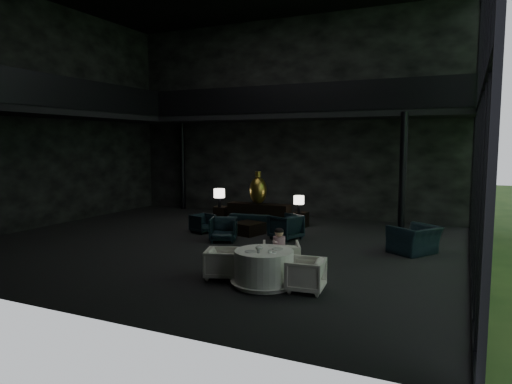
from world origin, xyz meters
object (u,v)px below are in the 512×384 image
at_px(coffee_table, 248,228).
at_px(dining_chair_west, 222,263).
at_px(side_table_left, 222,213).
at_px(dining_table, 264,270).
at_px(lounge_armchair_east, 286,224).
at_px(bronze_urn, 258,190).
at_px(lounge_armchair_south, 223,228).
at_px(table_lamp_left, 219,194).
at_px(console, 259,214).
at_px(sofa, 252,219).
at_px(child, 279,241).
at_px(side_table_right, 301,219).
at_px(lounge_armchair_west, 203,224).
at_px(window_armchair, 414,233).
at_px(dining_chair_east, 306,274).
at_px(table_lamp_right, 299,201).
at_px(dining_chair_north, 281,256).

xyz_separation_m(coffee_table, dining_chair_west, (1.60, -4.64, 0.15)).
xyz_separation_m(side_table_left, dining_table, (4.75, -6.71, 0.05)).
bearing_deg(dining_table, lounge_armchair_east, 105.39).
relative_size(bronze_urn, lounge_armchair_east, 1.26).
bearing_deg(lounge_armchair_south, table_lamp_left, 99.65).
relative_size(table_lamp_left, lounge_armchair_south, 0.84).
distance_m(bronze_urn, side_table_left, 1.89).
height_order(console, dining_table, console).
height_order(side_table_left, sofa, sofa).
bearing_deg(child, dining_chair_west, 41.35).
height_order(bronze_urn, side_table_right, bronze_urn).
height_order(coffee_table, dining_chair_west, dining_chair_west).
bearing_deg(child, side_table_left, -50.65).
bearing_deg(lounge_armchair_west, dining_chair_west, -125.43).
height_order(table_lamp_left, dining_chair_west, table_lamp_left).
height_order(side_table_right, window_armchair, window_armchair).
bearing_deg(window_armchair, child, -5.92).
height_order(coffee_table, dining_chair_east, dining_chair_east).
distance_m(console, table_lamp_left, 1.74).
bearing_deg(dining_table, sofa, 117.59).
xyz_separation_m(table_lamp_left, lounge_armchair_south, (1.88, -3.11, -0.63)).
xyz_separation_m(side_table_right, table_lamp_right, (0.00, -0.24, 0.70)).
bearing_deg(dining_chair_north, coffee_table, -79.13).
relative_size(bronze_urn, table_lamp_left, 1.70).
height_order(lounge_armchair_east, dining_chair_west, lounge_armchair_east).
height_order(table_lamp_right, dining_chair_east, table_lamp_right).
distance_m(lounge_armchair_south, coffee_table, 1.34).
relative_size(console, dining_chair_west, 3.48).
relative_size(lounge_armchair_east, child, 1.56).
xyz_separation_m(side_table_left, dining_chair_west, (3.69, -6.61, 0.07)).
bearing_deg(table_lamp_left, window_armchair, -17.36).
distance_m(lounge_armchair_east, child, 3.74).
relative_size(bronze_urn, coffee_table, 1.37).
height_order(side_table_right, dining_chair_west, dining_chair_west).
height_order(bronze_urn, child, bronze_urn).
xyz_separation_m(bronze_urn, lounge_armchair_west, (-1.01, -2.26, -0.96)).
bearing_deg(lounge_armchair_west, bronze_urn, -5.60).
relative_size(window_armchair, dining_chair_east, 1.80).
height_order(bronze_urn, dining_table, bronze_urn).
relative_size(table_lamp_right, window_armchair, 0.48).
xyz_separation_m(window_armchair, dining_table, (-2.59, -4.25, -0.23)).
bearing_deg(window_armchair, lounge_armchair_east, -61.05).
height_order(table_lamp_right, coffee_table, table_lamp_right).
height_order(table_lamp_left, sofa, table_lamp_left).
relative_size(side_table_left, child, 0.90).
distance_m(console, dining_chair_east, 7.81).
xyz_separation_m(table_lamp_right, dining_table, (1.55, -6.58, -0.63)).
height_order(side_table_right, lounge_armchair_east, lounge_armchair_east).
distance_m(side_table_left, table_lamp_right, 3.28).
xyz_separation_m(dining_table, dining_chair_north, (0.06, 0.82, 0.13)).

